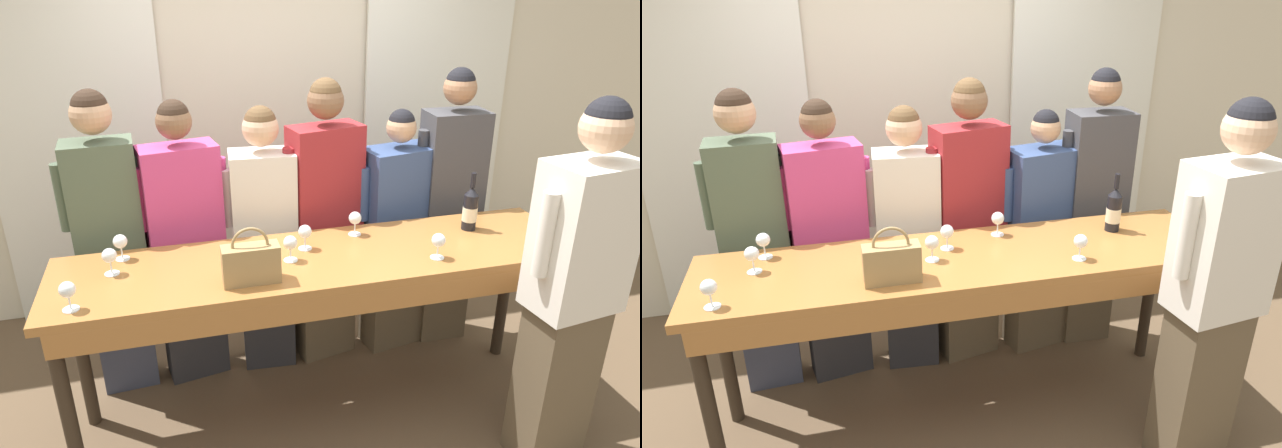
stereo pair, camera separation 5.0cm
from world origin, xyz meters
TOP-DOWN VIEW (x-y plane):
  - ground_plane at (0.00, 0.00)m, footprint 18.00×18.00m
  - wall_back at (0.00, 1.56)m, footprint 12.00×0.06m
  - curtain_panel_left at (-1.30, 1.49)m, footprint 1.14×0.03m
  - curtain_panel_right at (1.30, 1.49)m, footprint 1.14×0.03m
  - tasting_bar at (0.00, -0.03)m, footprint 2.70×0.66m
  - wine_bottle at (0.88, 0.12)m, footprint 0.08×0.08m
  - handbag at (-0.39, -0.17)m, footprint 0.27×0.10m
  - wine_glass_front_left at (0.55, -0.17)m, footprint 0.07×0.07m
  - wine_glass_front_mid at (-0.07, 0.10)m, footprint 0.07×0.07m
  - wine_glass_front_right at (-1.18, -0.22)m, footprint 0.07×0.07m
  - wine_glass_center_left at (-0.17, -0.01)m, footprint 0.07×0.07m
  - wine_glass_center_mid at (-0.99, 0.22)m, footprint 0.07×0.07m
  - wine_glass_center_right at (0.24, 0.21)m, footprint 0.07×0.07m
  - wine_glass_back_left at (-1.03, 0.07)m, footprint 0.07×0.07m
  - pen at (-0.34, 0.05)m, footprint 0.08×0.10m
  - guest_olive_jacket at (-1.08, 0.58)m, footprint 0.48×0.26m
  - guest_pink_top at (-0.67, 0.58)m, footprint 0.54×0.29m
  - guest_cream_sweater at (-0.21, 0.58)m, footprint 0.49×0.27m
  - guest_striped_shirt at (0.17, 0.58)m, footprint 0.54×0.30m
  - guest_navy_coat at (0.64, 0.58)m, footprint 0.56×0.33m
  - guest_beige_cap at (1.00, 0.58)m, footprint 0.49×0.25m
  - host_pouring at (1.05, -0.58)m, footprint 0.53×0.32m

SIDE VIEW (x-z plane):
  - ground_plane at x=0.00m, z-range 0.00..0.00m
  - guest_navy_coat at x=0.64m, z-range 0.00..1.61m
  - guest_cream_sweater at x=-0.21m, z-range 0.03..1.71m
  - guest_pink_top at x=-0.67m, z-range 0.02..1.76m
  - tasting_bar at x=0.00m, z-range 0.39..1.40m
  - guest_striped_shirt at x=0.17m, z-range 0.04..1.85m
  - guest_olive_jacket at x=-1.08m, z-range 0.04..1.85m
  - guest_beige_cap at x=1.00m, z-range 0.03..1.87m
  - host_pouring at x=1.05m, z-range 0.02..1.91m
  - pen at x=-0.34m, z-range 1.01..1.02m
  - wine_glass_front_left at x=0.55m, z-range 1.04..1.17m
  - wine_glass_center_left at x=-0.17m, z-range 1.04..1.17m
  - wine_glass_center_right at x=0.24m, z-range 1.04..1.17m
  - wine_glass_back_left at x=-1.03m, z-range 1.04..1.17m
  - wine_glass_front_mid at x=-0.07m, z-range 1.04..1.17m
  - wine_glass_front_right at x=-1.18m, z-range 1.04..1.17m
  - wine_glass_center_mid at x=-0.99m, z-range 1.04..1.17m
  - handbag at x=-0.39m, z-range 0.97..1.25m
  - wine_bottle at x=0.88m, z-range 0.97..1.30m
  - curtain_panel_left at x=-1.30m, z-range 0.00..2.69m
  - curtain_panel_right at x=1.30m, z-range 0.00..2.69m
  - wall_back at x=0.00m, z-range 0.00..2.80m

